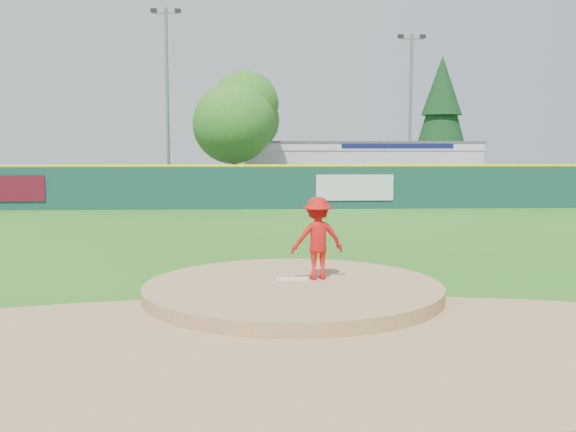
{
  "coord_description": "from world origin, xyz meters",
  "views": [
    {
      "loc": [
        -0.62,
        -11.64,
        2.68
      ],
      "look_at": [
        0.0,
        2.0,
        1.3
      ],
      "focal_mm": 40.0,
      "sensor_mm": 36.0,
      "label": 1
    }
  ],
  "objects_px": {
    "deciduous_tree": "(234,118)",
    "conifer_tree": "(441,113)",
    "playground_slide": "(17,186)",
    "light_pole_left": "(167,94)",
    "van": "(319,187)",
    "light_pole_right": "(410,106)",
    "pool_building_grp": "(356,166)",
    "pitcher": "(317,238)"
  },
  "relations": [
    {
      "from": "deciduous_tree",
      "to": "conifer_tree",
      "type": "bearing_deg",
      "value": 36.25
    },
    {
      "from": "playground_slide",
      "to": "light_pole_left",
      "type": "xyz_separation_m",
      "value": [
        7.23,
        4.61,
        5.19
      ]
    },
    {
      "from": "light_pole_left",
      "to": "conifer_tree",
      "type": "bearing_deg",
      "value": 25.35
    },
    {
      "from": "van",
      "to": "conifer_tree",
      "type": "xyz_separation_m",
      "value": [
        10.45,
        14.05,
        4.74
      ]
    },
    {
      "from": "van",
      "to": "deciduous_tree",
      "type": "distance_m",
      "value": 6.64
    },
    {
      "from": "deciduous_tree",
      "to": "light_pole_right",
      "type": "xyz_separation_m",
      "value": [
        11.0,
        4.0,
        0.99
      ]
    },
    {
      "from": "playground_slide",
      "to": "deciduous_tree",
      "type": "xyz_separation_m",
      "value": [
        11.23,
        2.61,
        3.69
      ]
    },
    {
      "from": "pool_building_grp",
      "to": "playground_slide",
      "type": "relative_size",
      "value": 4.94
    },
    {
      "from": "pool_building_grp",
      "to": "light_pole_right",
      "type": "height_order",
      "value": "light_pole_right"
    },
    {
      "from": "conifer_tree",
      "to": "pitcher",
      "type": "bearing_deg",
      "value": -109.37
    },
    {
      "from": "pool_building_grp",
      "to": "light_pole_right",
      "type": "distance_m",
      "value": 5.75
    },
    {
      "from": "pitcher",
      "to": "van",
      "type": "xyz_separation_m",
      "value": [
        2.07,
        21.54,
        -0.23
      ]
    },
    {
      "from": "deciduous_tree",
      "to": "light_pole_right",
      "type": "bearing_deg",
      "value": 19.98
    },
    {
      "from": "van",
      "to": "light_pole_left",
      "type": "relative_size",
      "value": 0.51
    },
    {
      "from": "pitcher",
      "to": "deciduous_tree",
      "type": "bearing_deg",
      "value": -93.75
    },
    {
      "from": "conifer_tree",
      "to": "light_pole_left",
      "type": "relative_size",
      "value": 0.86
    },
    {
      "from": "playground_slide",
      "to": "conifer_tree",
      "type": "height_order",
      "value": "conifer_tree"
    },
    {
      "from": "pitcher",
      "to": "light_pole_right",
      "type": "bearing_deg",
      "value": -116.11
    },
    {
      "from": "deciduous_tree",
      "to": "playground_slide",
      "type": "bearing_deg",
      "value": -166.91
    },
    {
      "from": "conifer_tree",
      "to": "light_pole_right",
      "type": "distance_m",
      "value": 8.06
    },
    {
      "from": "pool_building_grp",
      "to": "van",
      "type": "bearing_deg",
      "value": -108.94
    },
    {
      "from": "van",
      "to": "light_pole_right",
      "type": "distance_m",
      "value": 10.66
    },
    {
      "from": "pool_building_grp",
      "to": "conifer_tree",
      "type": "xyz_separation_m",
      "value": [
        7.0,
        4.01,
        3.88
      ]
    },
    {
      "from": "deciduous_tree",
      "to": "light_pole_left",
      "type": "distance_m",
      "value": 4.72
    },
    {
      "from": "pitcher",
      "to": "light_pole_left",
      "type": "xyz_separation_m",
      "value": [
        -6.49,
        26.59,
        5.02
      ]
    },
    {
      "from": "pitcher",
      "to": "playground_slide",
      "type": "height_order",
      "value": "pitcher"
    },
    {
      "from": "light_pole_left",
      "to": "light_pole_right",
      "type": "height_order",
      "value": "light_pole_left"
    },
    {
      "from": "pitcher",
      "to": "van",
      "type": "relative_size",
      "value": 0.28
    },
    {
      "from": "conifer_tree",
      "to": "light_pole_right",
      "type": "xyz_separation_m",
      "value": [
        -4.0,
        -7.0,
        0.0
      ]
    },
    {
      "from": "pool_building_grp",
      "to": "pitcher",
      "type": "bearing_deg",
      "value": -99.9
    },
    {
      "from": "pitcher",
      "to": "deciduous_tree",
      "type": "distance_m",
      "value": 24.96
    },
    {
      "from": "playground_slide",
      "to": "light_pole_left",
      "type": "relative_size",
      "value": 0.28
    },
    {
      "from": "pool_building_grp",
      "to": "deciduous_tree",
      "type": "distance_m",
      "value": 11.01
    },
    {
      "from": "conifer_tree",
      "to": "deciduous_tree",
      "type": "bearing_deg",
      "value": -143.75
    },
    {
      "from": "light_pole_right",
      "to": "deciduous_tree",
      "type": "bearing_deg",
      "value": -160.02
    },
    {
      "from": "deciduous_tree",
      "to": "pitcher",
      "type": "bearing_deg",
      "value": -84.22
    },
    {
      "from": "playground_slide",
      "to": "light_pole_left",
      "type": "height_order",
      "value": "light_pole_left"
    },
    {
      "from": "pool_building_grp",
      "to": "deciduous_tree",
      "type": "bearing_deg",
      "value": -138.84
    },
    {
      "from": "playground_slide",
      "to": "deciduous_tree",
      "type": "bearing_deg",
      "value": 13.09
    },
    {
      "from": "pitcher",
      "to": "deciduous_tree",
      "type": "height_order",
      "value": "deciduous_tree"
    },
    {
      "from": "light_pole_left",
      "to": "deciduous_tree",
      "type": "bearing_deg",
      "value": -26.57
    },
    {
      "from": "van",
      "to": "pool_building_grp",
      "type": "height_order",
      "value": "pool_building_grp"
    }
  ]
}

